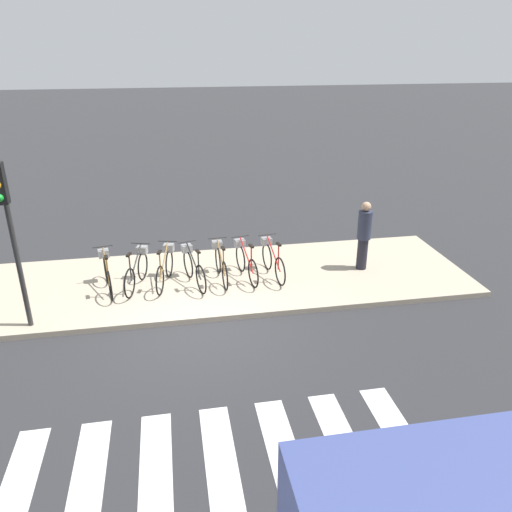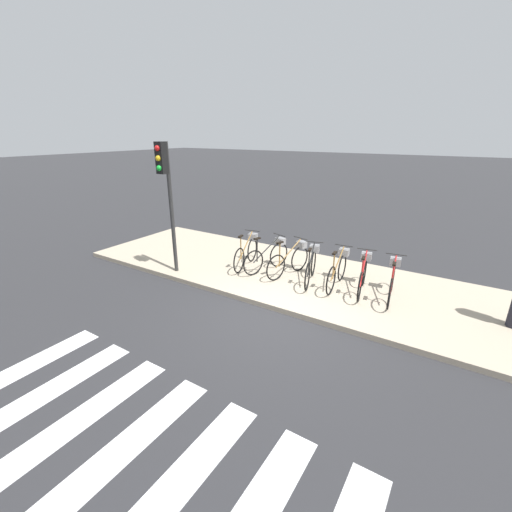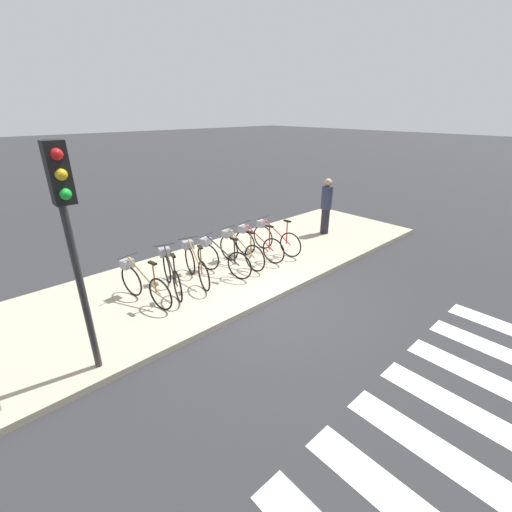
% 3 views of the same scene
% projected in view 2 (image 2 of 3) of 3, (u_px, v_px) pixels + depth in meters
% --- Properties ---
extents(ground_plane, '(120.00, 120.00, 0.00)m').
position_uv_depth(ground_plane, '(279.00, 313.00, 7.45)').
color(ground_plane, '#2D2D30').
extents(sidewalk, '(13.41, 3.70, 0.12)m').
position_uv_depth(sidewalk, '(313.00, 281.00, 8.90)').
color(sidewalk, '#B7A88E').
rests_on(sidewalk, ground_plane).
extents(parked_bicycle_0, '(0.49, 1.61, 1.00)m').
position_uv_depth(parked_bicycle_0, '(247.00, 251.00, 9.62)').
color(parked_bicycle_0, black).
rests_on(parked_bicycle_0, sidewalk).
extents(parked_bicycle_1, '(0.60, 1.58, 1.00)m').
position_uv_depth(parked_bicycle_1, '(269.00, 254.00, 9.32)').
color(parked_bicycle_1, black).
rests_on(parked_bicycle_1, sidewalk).
extents(parked_bicycle_2, '(0.55, 1.60, 1.00)m').
position_uv_depth(parked_bicycle_2, '(291.00, 259.00, 9.01)').
color(parked_bicycle_2, black).
rests_on(parked_bicycle_2, sidewalk).
extents(parked_bicycle_3, '(0.57, 1.59, 1.00)m').
position_uv_depth(parked_bicycle_3, '(311.00, 265.00, 8.60)').
color(parked_bicycle_3, black).
rests_on(parked_bicycle_3, sidewalk).
extents(parked_bicycle_4, '(0.46, 1.63, 1.00)m').
position_uv_depth(parked_bicycle_4, '(338.00, 269.00, 8.35)').
color(parked_bicycle_4, black).
rests_on(parked_bicycle_4, sidewalk).
extents(parked_bicycle_5, '(0.46, 1.62, 1.00)m').
position_uv_depth(parked_bicycle_5, '(363.00, 274.00, 8.06)').
color(parked_bicycle_5, black).
rests_on(parked_bicycle_5, sidewalk).
extents(parked_bicycle_6, '(0.46, 1.62, 1.00)m').
position_uv_depth(parked_bicycle_6, '(392.00, 280.00, 7.72)').
color(parked_bicycle_6, black).
rests_on(parked_bicycle_6, sidewalk).
extents(traffic_light, '(0.24, 0.40, 3.37)m').
position_uv_depth(traffic_light, '(166.00, 181.00, 8.48)').
color(traffic_light, '#2D2D2D').
rests_on(traffic_light, sidewalk).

